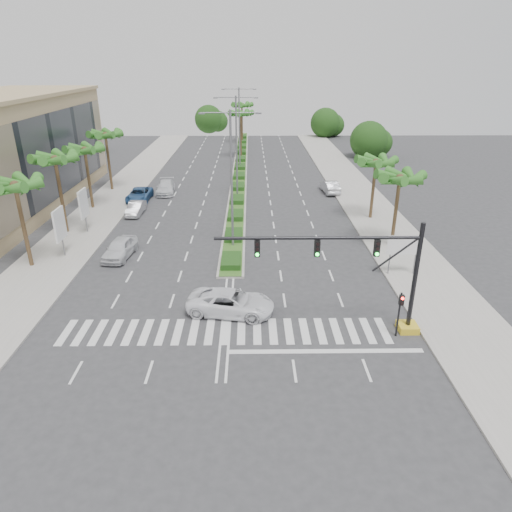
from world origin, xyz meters
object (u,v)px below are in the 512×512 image
(car_parked_a, at_px, (120,248))
(car_parked_d, at_px, (166,187))
(car_parked_b, at_px, (136,208))
(car_right, at_px, (330,187))
(car_crossing, at_px, (231,302))
(car_parked_c, at_px, (139,195))

(car_parked_a, height_order, car_parked_d, car_parked_a)
(car_parked_b, distance_m, car_right, 24.41)
(car_parked_b, relative_size, car_parked_d, 0.80)
(car_parked_a, distance_m, car_parked_b, 11.94)
(car_parked_a, height_order, car_parked_b, car_parked_a)
(car_parked_a, height_order, car_right, car_parked_a)
(car_crossing, relative_size, car_right, 1.22)
(car_parked_a, distance_m, car_parked_c, 17.27)
(car_parked_b, relative_size, car_right, 0.88)
(car_crossing, bearing_deg, car_parked_c, 34.18)
(car_parked_b, bearing_deg, car_parked_a, -81.46)
(car_parked_b, bearing_deg, car_right, 22.66)
(car_parked_b, relative_size, car_crossing, 0.73)
(car_parked_c, bearing_deg, car_right, 8.62)
(car_crossing, distance_m, car_right, 32.26)
(car_parked_a, relative_size, car_crossing, 0.83)
(car_parked_b, height_order, car_crossing, car_crossing)
(car_parked_d, relative_size, car_crossing, 0.91)
(car_parked_b, xyz_separation_m, car_crossing, (11.30, -21.49, 0.11))
(car_crossing, bearing_deg, car_parked_b, 37.65)
(car_parked_c, xyz_separation_m, car_parked_d, (2.60, 3.36, 0.02))
(car_parked_a, bearing_deg, car_parked_d, 95.55)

